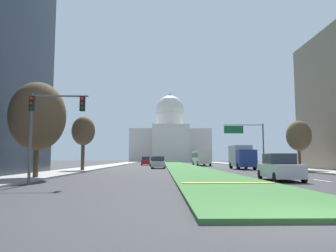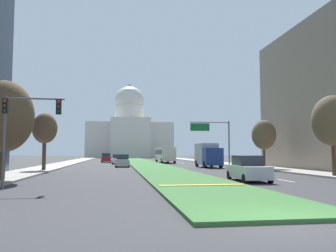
% 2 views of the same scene
% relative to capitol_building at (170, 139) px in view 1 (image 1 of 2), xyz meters
% --- Properties ---
extents(ground_plane, '(280.73, 280.73, 0.00)m').
position_rel_capitol_building_xyz_m(ground_plane, '(0.00, -62.97, -9.38)').
color(ground_plane, '#333335').
extents(grass_median, '(5.53, 114.85, 0.14)m').
position_rel_capitol_building_xyz_m(grass_median, '(0.00, -69.35, -9.31)').
color(grass_median, '#386B33').
rests_on(grass_median, ground_plane).
extents(median_curb_nose, '(4.98, 0.50, 0.04)m').
position_rel_capitol_building_xyz_m(median_curb_nose, '(0.00, -116.70, -9.22)').
color(median_curb_nose, gold).
rests_on(median_curb_nose, grass_median).
extents(lane_dashes_right, '(0.16, 45.25, 0.01)m').
position_rel_capitol_building_xyz_m(lane_dashes_right, '(7.14, -89.75, -9.38)').
color(lane_dashes_right, silver).
rests_on(lane_dashes_right, ground_plane).
extents(sidewalk_left, '(4.00, 114.85, 0.15)m').
position_rel_capitol_building_xyz_m(sidewalk_left, '(-13.52, -75.73, -9.31)').
color(sidewalk_left, '#9E9991').
rests_on(sidewalk_left, ground_plane).
extents(sidewalk_right, '(4.00, 114.85, 0.15)m').
position_rel_capitol_building_xyz_m(sidewalk_right, '(13.52, -75.73, -9.31)').
color(sidewalk_right, '#9E9991').
rests_on(sidewalk_right, ground_plane).
extents(capitol_building, '(32.28, 25.81, 28.99)m').
position_rel_capitol_building_xyz_m(capitol_building, '(0.00, 0.00, 0.00)').
color(capitol_building, beige).
rests_on(capitol_building, ground_plane).
extents(traffic_light_near_left, '(3.34, 0.35, 5.20)m').
position_rel_capitol_building_xyz_m(traffic_light_near_left, '(-10.17, -115.85, -5.59)').
color(traffic_light_near_left, '#515456').
rests_on(traffic_light_near_left, ground_plane).
extents(overhead_guide_sign, '(5.85, 0.20, 6.50)m').
position_rel_capitol_building_xyz_m(overhead_guide_sign, '(9.01, -88.03, -4.72)').
color(overhead_guide_sign, '#515456').
rests_on(overhead_guide_sign, ground_plane).
extents(street_tree_left_near, '(3.97, 3.97, 7.00)m').
position_rel_capitol_building_xyz_m(street_tree_left_near, '(-12.55, -110.95, -4.88)').
color(street_tree_left_near, '#4C3823').
rests_on(street_tree_left_near, ground_plane).
extents(street_tree_left_mid, '(2.62, 2.62, 6.23)m').
position_rel_capitol_building_xyz_m(street_tree_left_mid, '(-12.51, -97.49, -4.86)').
color(street_tree_left_mid, '#4C3823').
rests_on(street_tree_left_mid, ground_plane).
extents(street_tree_right_mid, '(2.79, 2.79, 5.82)m').
position_rel_capitol_building_xyz_m(street_tree_right_mid, '(12.26, -97.61, -5.33)').
color(street_tree_right_mid, '#4C3823').
rests_on(street_tree_right_mid, ground_plane).
extents(sedan_lead_stopped, '(2.19, 4.77, 1.80)m').
position_rel_capitol_building_xyz_m(sedan_lead_stopped, '(4.34, -112.65, -8.54)').
color(sedan_lead_stopped, '#BCBCC1').
rests_on(sedan_lead_stopped, ground_plane).
extents(sedan_midblock, '(2.09, 4.46, 1.72)m').
position_rel_capitol_building_xyz_m(sedan_midblock, '(-3.99, -87.76, -8.57)').
color(sedan_midblock, '#BCBCC1').
rests_on(sedan_midblock, ground_plane).
extents(sedan_distant, '(2.23, 4.51, 1.64)m').
position_rel_capitol_building_xyz_m(sedan_distant, '(-4.61, -76.53, -8.61)').
color(sedan_distant, silver).
rests_on(sedan_distant, ground_plane).
extents(sedan_far_horizon, '(1.93, 4.55, 1.79)m').
position_rel_capitol_building_xyz_m(sedan_far_horizon, '(-6.86, -66.60, -8.55)').
color(sedan_far_horizon, maroon).
rests_on(sedan_far_horizon, ground_plane).
extents(sedan_very_far, '(1.87, 4.54, 1.81)m').
position_rel_capitol_building_xyz_m(sedan_very_far, '(-7.41, -54.84, -8.54)').
color(sedan_very_far, '#BCBCC1').
rests_on(sedan_very_far, ground_plane).
extents(box_truck_delivery, '(2.40, 6.40, 3.20)m').
position_rel_capitol_building_xyz_m(box_truck_delivery, '(7.28, -90.88, -7.70)').
color(box_truck_delivery, navy).
rests_on(box_truck_delivery, ground_plane).
extents(city_bus, '(2.62, 11.00, 2.95)m').
position_rel_capitol_building_xyz_m(city_bus, '(4.34, -70.19, -7.61)').
color(city_bus, beige).
rests_on(city_bus, ground_plane).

